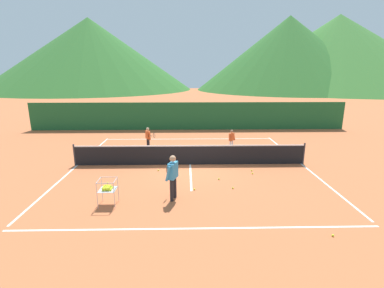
{
  "coord_description": "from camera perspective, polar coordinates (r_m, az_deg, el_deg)",
  "views": [
    {
      "loc": [
        -0.2,
        -13.04,
        4.44
      ],
      "look_at": [
        0.09,
        -0.08,
        1.05
      ],
      "focal_mm": 26.47,
      "sensor_mm": 36.0,
      "label": 1
    }
  ],
  "objects": [
    {
      "name": "student_0",
      "position": [
        16.38,
        -8.82,
        1.54
      ],
      "size": [
        0.6,
        0.53,
        1.29
      ],
      "color": "black",
      "rests_on": "ground"
    },
    {
      "name": "line_sideline_east",
      "position": [
        14.88,
        21.12,
        -3.72
      ],
      "size": [
        0.08,
        11.03,
        0.01
      ],
      "primitive_type": "cube",
      "color": "white",
      "rests_on": "ground"
    },
    {
      "name": "line_service_center",
      "position": [
        13.77,
        -0.38,
        -4.15
      ],
      "size": [
        0.08,
        6.25,
        0.01
      ],
      "primitive_type": "cube",
      "color": "white",
      "rests_on": "ground"
    },
    {
      "name": "tennis_ball_4",
      "position": [
        13.17,
        11.92,
        -5.22
      ],
      "size": [
        0.07,
        0.07,
        0.07
      ],
      "primitive_type": "sphere",
      "color": "yellow",
      "rests_on": "ground"
    },
    {
      "name": "windscreen_fence",
      "position": [
        21.67,
        -0.73,
        5.64
      ],
      "size": [
        23.96,
        0.08,
        2.1
      ],
      "primitive_type": "cube",
      "color": "#1E5B2D",
      "rests_on": "ground"
    },
    {
      "name": "line_baseline_near",
      "position": [
        8.54,
        0.25,
        -16.65
      ],
      "size": [
        10.89,
        0.08,
        0.01
      ],
      "primitive_type": "cube",
      "color": "white",
      "rests_on": "ground"
    },
    {
      "name": "hill_2",
      "position": [
        77.55,
        27.03,
        16.06
      ],
      "size": [
        51.48,
        51.48,
        16.84
      ],
      "primitive_type": "cone",
      "color": "#38702D",
      "rests_on": "ground"
    },
    {
      "name": "ball_cart",
      "position": [
        10.04,
        -16.7,
        -8.52
      ],
      "size": [
        0.58,
        0.58,
        0.9
      ],
      "color": "#B7B7BC",
      "rests_on": "ground"
    },
    {
      "name": "hill_1",
      "position": [
        70.76,
        18.71,
        16.86
      ],
      "size": [
        40.91,
        40.91,
        16.16
      ],
      "primitive_type": "cone",
      "color": "#2D6628",
      "rests_on": "ground"
    },
    {
      "name": "student_1",
      "position": [
        16.13,
        7.98,
        1.17
      ],
      "size": [
        0.42,
        0.45,
        1.21
      ],
      "color": "silver",
      "rests_on": "ground"
    },
    {
      "name": "tennis_ball_2",
      "position": [
        11.97,
        5.43,
        -7.02
      ],
      "size": [
        0.07,
        0.07,
        0.07
      ],
      "primitive_type": "sphere",
      "color": "yellow",
      "rests_on": "ground"
    },
    {
      "name": "tennis_ball_3",
      "position": [
        11.17,
        8.24,
        -8.75
      ],
      "size": [
        0.07,
        0.07,
        0.07
      ],
      "primitive_type": "sphere",
      "color": "yellow",
      "rests_on": "ground"
    },
    {
      "name": "instructor",
      "position": [
        9.9,
        -3.9,
        -5.9
      ],
      "size": [
        0.45,
        0.81,
        1.62
      ],
      "color": "black",
      "rests_on": "ground"
    },
    {
      "name": "line_sideline_west",
      "position": [
        14.74,
        -22.11,
        -3.99
      ],
      "size": [
        0.08,
        11.03,
        0.01
      ],
      "primitive_type": "cube",
      "color": "white",
      "rests_on": "ground"
    },
    {
      "name": "line_baseline_far",
      "position": [
        18.85,
        -0.63,
        1.03
      ],
      "size": [
        10.89,
        0.08,
        0.01
      ],
      "primitive_type": "cube",
      "color": "white",
      "rests_on": "ground"
    },
    {
      "name": "tennis_ball_5",
      "position": [
        10.95,
        0.47,
        -9.08
      ],
      "size": [
        0.07,
        0.07,
        0.07
      ],
      "primitive_type": "sphere",
      "color": "yellow",
      "rests_on": "ground"
    },
    {
      "name": "tennis_ball_7",
      "position": [
        13.01,
        -6.82,
        -5.26
      ],
      "size": [
        0.07,
        0.07,
        0.07
      ],
      "primitive_type": "sphere",
      "color": "yellow",
      "rests_on": "ground"
    },
    {
      "name": "tennis_ball_0",
      "position": [
        12.82,
        12.07,
        -5.8
      ],
      "size": [
        0.07,
        0.07,
        0.07
      ],
      "primitive_type": "sphere",
      "color": "yellow",
      "rests_on": "ground"
    },
    {
      "name": "tennis_net",
      "position": [
        13.62,
        -0.38,
        -2.17
      ],
      "size": [
        11.13,
        0.08,
        1.05
      ],
      "color": "#333338",
      "rests_on": "ground"
    },
    {
      "name": "hill_0",
      "position": [
        72.84,
        -19.76,
        16.64
      ],
      "size": [
        46.5,
        46.5,
        16.03
      ],
      "primitive_type": "cone",
      "color": "#2D6628",
      "rests_on": "ground"
    },
    {
      "name": "tennis_ball_1",
      "position": [
        12.02,
        -16.63,
        -7.5
      ],
      "size": [
        0.07,
        0.07,
        0.07
      ],
      "primitive_type": "sphere",
      "color": "yellow",
      "rests_on": "ground"
    },
    {
      "name": "ground_plane",
      "position": [
        13.78,
        -0.38,
        -4.16
      ],
      "size": [
        120.0,
        120.0,
        0.0
      ],
      "primitive_type": "plane",
      "color": "#BC6038"
    },
    {
      "name": "tennis_ball_6",
      "position": [
        9.06,
        26.51,
        -16.13
      ],
      "size": [
        0.07,
        0.07,
        0.07
      ],
      "primitive_type": "sphere",
      "color": "yellow",
      "rests_on": "ground"
    }
  ]
}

